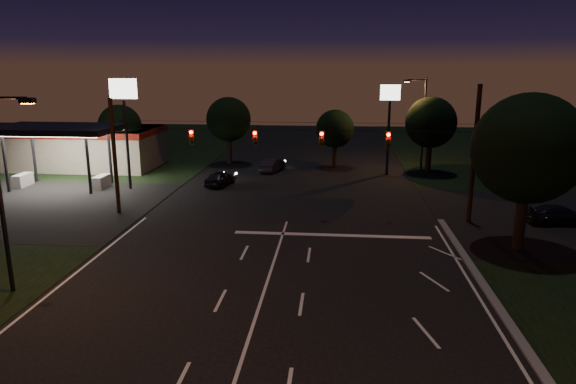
# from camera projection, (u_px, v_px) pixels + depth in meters

# --- Properties ---
(ground) EXTENTS (140.00, 140.00, 0.00)m
(ground) POSITION_uv_depth(u_px,v_px,m) (253.00, 324.00, 20.61)
(ground) COLOR black
(ground) RESTS_ON ground
(cross_street_left) EXTENTS (20.00, 16.00, 0.02)m
(cross_street_left) POSITION_uv_depth(u_px,v_px,m) (21.00, 206.00, 37.90)
(cross_street_left) COLOR black
(cross_street_left) RESTS_ON ground
(stop_bar) EXTENTS (12.00, 0.50, 0.01)m
(stop_bar) POSITION_uv_depth(u_px,v_px,m) (332.00, 235.00, 31.44)
(stop_bar) COLOR silver
(stop_bar) RESTS_ON ground
(utility_pole_right) EXTENTS (0.30, 0.30, 9.00)m
(utility_pole_right) POSITION_uv_depth(u_px,v_px,m) (468.00, 222.00, 34.00)
(utility_pole_right) COLOR black
(utility_pole_right) RESTS_ON ground
(utility_pole_left) EXTENTS (0.28, 0.28, 8.00)m
(utility_pole_left) POSITION_uv_depth(u_px,v_px,m) (119.00, 213.00, 36.20)
(utility_pole_left) COLOR black
(utility_pole_left) RESTS_ON ground
(signal_span) EXTENTS (24.00, 0.40, 1.56)m
(signal_span) POSITION_uv_depth(u_px,v_px,m) (288.00, 137.00, 33.74)
(signal_span) COLOR black
(signal_span) RESTS_ON ground
(gas_station) EXTENTS (14.20, 16.10, 5.25)m
(gas_station) POSITION_uv_depth(u_px,v_px,m) (86.00, 145.00, 51.40)
(gas_station) COLOR gray
(gas_station) RESTS_ON ground
(pole_sign_left_near) EXTENTS (2.20, 0.30, 9.10)m
(pole_sign_left_near) POSITION_uv_depth(u_px,v_px,m) (124.00, 105.00, 41.47)
(pole_sign_left_near) COLOR black
(pole_sign_left_near) RESTS_ON ground
(pole_sign_right) EXTENTS (1.80, 0.30, 8.40)m
(pole_sign_right) POSITION_uv_depth(u_px,v_px,m) (390.00, 109.00, 47.37)
(pole_sign_right) COLOR black
(pole_sign_right) RESTS_ON ground
(street_light_left) EXTENTS (2.20, 0.35, 9.00)m
(street_light_left) POSITION_uv_depth(u_px,v_px,m) (4.00, 181.00, 22.31)
(street_light_left) COLOR black
(street_light_left) RESTS_ON ground
(street_light_right_far) EXTENTS (2.20, 0.35, 9.00)m
(street_light_right_far) POSITION_uv_depth(u_px,v_px,m) (421.00, 118.00, 49.24)
(street_light_right_far) COLOR black
(street_light_right_far) RESTS_ON ground
(tree_right_near) EXTENTS (6.00, 6.00, 8.76)m
(tree_right_near) POSITION_uv_depth(u_px,v_px,m) (528.00, 150.00, 27.83)
(tree_right_near) COLOR black
(tree_right_near) RESTS_ON ground
(tree_far_a) EXTENTS (4.20, 4.20, 6.42)m
(tree_far_a) POSITION_uv_depth(u_px,v_px,m) (121.00, 127.00, 50.33)
(tree_far_a) COLOR black
(tree_far_a) RESTS_ON ground
(tree_far_b) EXTENTS (4.60, 4.60, 6.98)m
(tree_far_b) POSITION_uv_depth(u_px,v_px,m) (229.00, 120.00, 53.21)
(tree_far_b) COLOR black
(tree_far_b) RESTS_ON ground
(tree_far_c) EXTENTS (3.80, 3.80, 5.86)m
(tree_far_c) POSITION_uv_depth(u_px,v_px,m) (335.00, 129.00, 51.39)
(tree_far_c) COLOR black
(tree_far_c) RESTS_ON ground
(tree_far_d) EXTENTS (4.80, 4.80, 7.30)m
(tree_far_d) POSITION_uv_depth(u_px,v_px,m) (431.00, 123.00, 48.43)
(tree_far_d) COLOR black
(tree_far_d) RESTS_ON ground
(tree_far_e) EXTENTS (4.00, 4.00, 6.18)m
(tree_far_e) POSITION_uv_depth(u_px,v_px,m) (525.00, 134.00, 45.92)
(tree_far_e) COLOR black
(tree_far_e) RESTS_ON ground
(car_oncoming_a) EXTENTS (2.37, 4.08, 1.30)m
(car_oncoming_a) POSITION_uv_depth(u_px,v_px,m) (220.00, 178.00, 44.26)
(car_oncoming_a) COLOR black
(car_oncoming_a) RESTS_ON ground
(car_oncoming_b) EXTENTS (2.29, 4.20, 1.31)m
(car_oncoming_b) POSITION_uv_depth(u_px,v_px,m) (272.00, 165.00, 50.24)
(car_oncoming_b) COLOR black
(car_oncoming_b) RESTS_ON ground
(car_cross) EXTENTS (4.50, 2.18, 1.26)m
(car_cross) POSITION_uv_depth(u_px,v_px,m) (561.00, 215.00, 33.46)
(car_cross) COLOR black
(car_cross) RESTS_ON ground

